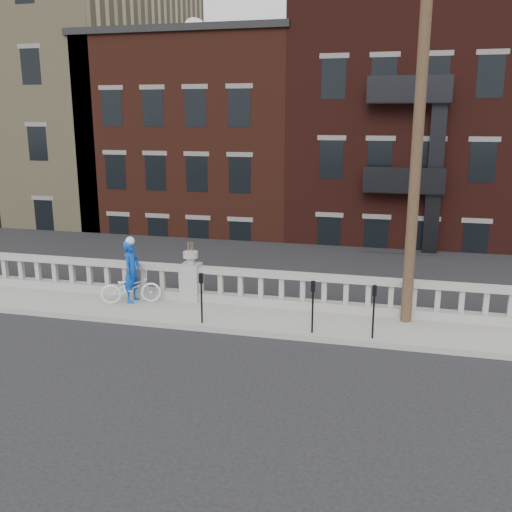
# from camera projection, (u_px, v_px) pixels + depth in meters

# --- Properties ---
(ground) EXTENTS (120.00, 120.00, 0.00)m
(ground) POSITION_uv_depth(u_px,v_px,m) (133.00, 357.00, 13.36)
(ground) COLOR black
(ground) RESTS_ON ground
(sidewalk) EXTENTS (32.00, 2.20, 0.15)m
(sidewalk) POSITION_uv_depth(u_px,v_px,m) (180.00, 312.00, 16.17)
(sidewalk) COLOR gray
(sidewalk) RESTS_ON ground
(balustrade) EXTENTS (28.00, 0.34, 1.03)m
(balustrade) POSITION_uv_depth(u_px,v_px,m) (191.00, 284.00, 16.93)
(balustrade) COLOR gray
(balustrade) RESTS_ON sidewalk
(planter_pedestal) EXTENTS (0.55, 0.55, 1.76)m
(planter_pedestal) POSITION_uv_depth(u_px,v_px,m) (191.00, 278.00, 16.88)
(planter_pedestal) COLOR gray
(planter_pedestal) RESTS_ON sidewalk
(lower_level) EXTENTS (80.00, 44.00, 20.80)m
(lower_level) POSITION_uv_depth(u_px,v_px,m) (310.00, 165.00, 34.31)
(lower_level) COLOR #605E59
(lower_level) RESTS_ON ground
(utility_pole) EXTENTS (1.60, 0.28, 10.00)m
(utility_pole) POSITION_uv_depth(u_px,v_px,m) (418.00, 126.00, 14.04)
(utility_pole) COLOR #422D1E
(utility_pole) RESTS_ON sidewalk
(parking_meter_b) EXTENTS (0.10, 0.09, 1.36)m
(parking_meter_b) POSITION_uv_depth(u_px,v_px,m) (201.00, 292.00, 14.92)
(parking_meter_b) COLOR black
(parking_meter_b) RESTS_ON sidewalk
(parking_meter_c) EXTENTS (0.10, 0.09, 1.36)m
(parking_meter_c) POSITION_uv_depth(u_px,v_px,m) (313.00, 301.00, 14.23)
(parking_meter_c) COLOR black
(parking_meter_c) RESTS_ON sidewalk
(parking_meter_d) EXTENTS (0.10, 0.09, 1.36)m
(parking_meter_d) POSITION_uv_depth(u_px,v_px,m) (374.00, 306.00, 13.88)
(parking_meter_d) COLOR black
(parking_meter_d) RESTS_ON sidewalk
(bicycle) EXTENTS (1.83, 1.25, 0.91)m
(bicycle) POSITION_uv_depth(u_px,v_px,m) (131.00, 288.00, 16.64)
(bicycle) COLOR white
(bicycle) RESTS_ON sidewalk
(cyclist) EXTENTS (0.47, 0.69, 1.85)m
(cyclist) POSITION_uv_depth(u_px,v_px,m) (132.00, 271.00, 16.66)
(cyclist) COLOR #0B41B2
(cyclist) RESTS_ON sidewalk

